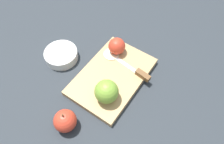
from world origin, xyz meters
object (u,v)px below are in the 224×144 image
at_px(apple_half_right, 117,46).
at_px(apple_whole, 66,122).
at_px(knife, 140,74).
at_px(bowl, 61,55).
at_px(apple_half_left, 106,92).

relative_size(apple_half_right, apple_whole, 0.77).
xyz_separation_m(knife, apple_whole, (-0.32, 0.08, 0.01)).
height_order(apple_half_right, bowl, apple_half_right).
xyz_separation_m(apple_half_right, apple_whole, (-0.36, -0.06, -0.02)).
relative_size(apple_half_right, knife, 0.41).
distance_m(apple_half_left, bowl, 0.28).
distance_m(apple_half_left, apple_whole, 0.17).
bearing_deg(apple_half_left, apple_whole, 81.53).
xyz_separation_m(apple_half_right, bowl, (-0.16, 0.17, -0.04)).
relative_size(knife, apple_whole, 1.86).
bearing_deg(apple_half_right, bowl, -143.56).
height_order(knife, apple_whole, apple_whole).
bearing_deg(apple_whole, apple_half_right, 10.08).
bearing_deg(bowl, apple_half_right, -47.37).
relative_size(apple_whole, bowl, 0.66).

